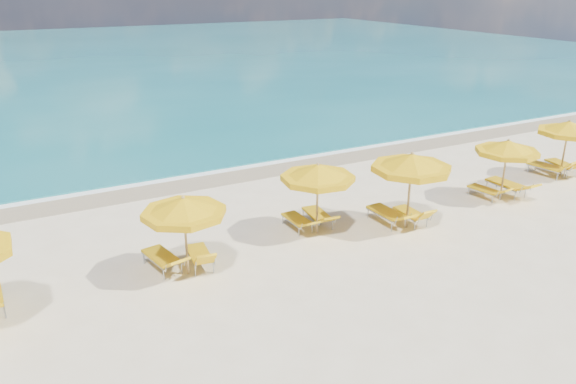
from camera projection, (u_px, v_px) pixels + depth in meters
name	position (u px, v px, depth m)	size (l,w,h in m)	color
ground_plane	(311.00, 243.00, 17.50)	(120.00, 120.00, 0.00)	beige
ocean	(72.00, 60.00, 57.01)	(120.00, 80.00, 0.30)	#13656B
wet_sand_band	(222.00, 175.00, 23.59)	(120.00, 2.60, 0.01)	tan
foam_line	(215.00, 169.00, 24.25)	(120.00, 1.20, 0.03)	white
whitecap_near	(43.00, 139.00, 28.84)	(14.00, 0.36, 0.05)	white
whitecap_far	(238.00, 92.00, 40.80)	(18.00, 0.30, 0.05)	white
umbrella_2	(184.00, 208.00, 14.96)	(2.67, 2.67, 2.34)	tan
umbrella_3	(318.00, 173.00, 17.47)	(2.87, 2.87, 2.39)	tan
umbrella_4	(411.00, 163.00, 17.82)	(3.21, 3.21, 2.61)	tan
umbrella_5	(507.00, 148.00, 20.35)	(2.73, 2.73, 2.32)	tan
umbrella_6	(568.00, 128.00, 22.65)	(2.88, 2.88, 2.42)	tan
lounger_2_left	(163.00, 262.00, 15.82)	(0.95, 1.97, 0.77)	#A5A8AD
lounger_2_right	(200.00, 259.00, 16.02)	(0.77, 1.73, 0.83)	#A5A8AD
lounger_3_left	(298.00, 224.00, 18.40)	(0.58, 1.70, 0.64)	#A5A8AD
lounger_3_right	(318.00, 219.00, 18.71)	(0.81, 1.89, 0.73)	#A5A8AD
lounger_4_left	(387.00, 217.00, 18.81)	(0.70, 1.98, 0.73)	#A5A8AD
lounger_4_right	(411.00, 217.00, 18.87)	(0.61, 1.65, 0.80)	#A5A8AD
lounger_5_left	(485.00, 193.00, 21.02)	(0.75, 1.68, 0.65)	#A5A8AD
lounger_5_right	(507.00, 188.00, 21.38)	(0.77, 2.08, 0.77)	#A5A8AD
lounger_6_left	(547.00, 170.00, 23.41)	(0.94, 1.97, 0.91)	#A5A8AD
lounger_6_right	(562.00, 168.00, 23.72)	(0.94, 1.93, 0.86)	#A5A8AD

